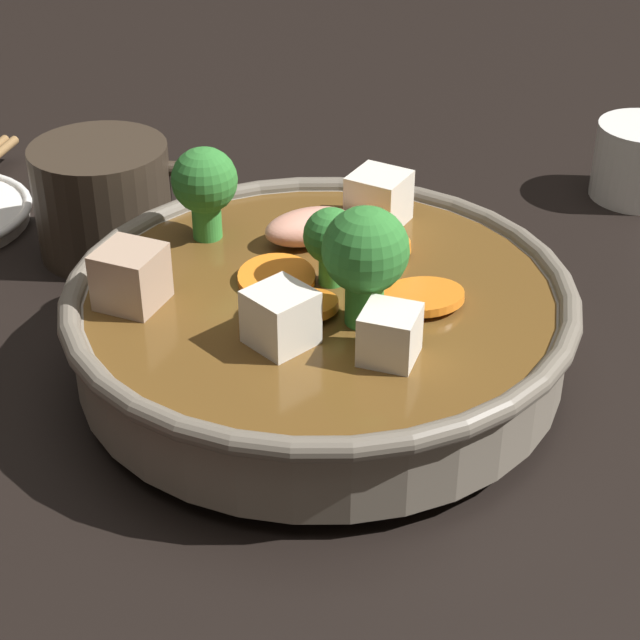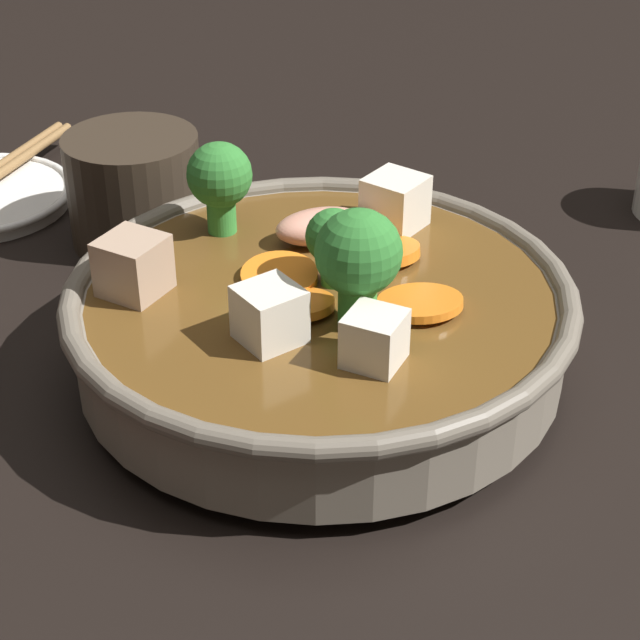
{
  "view_description": "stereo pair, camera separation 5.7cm",
  "coord_description": "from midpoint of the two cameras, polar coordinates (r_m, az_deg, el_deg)",
  "views": [
    {
      "loc": [
        -0.05,
        -0.48,
        0.34
      ],
      "look_at": [
        0.0,
        0.0,
        0.04
      ],
      "focal_mm": 60.0,
      "sensor_mm": 36.0,
      "label": 1
    },
    {
      "loc": [
        0.01,
        -0.49,
        0.34
      ],
      "look_at": [
        0.0,
        0.0,
        0.04
      ],
      "focal_mm": 60.0,
      "sensor_mm": 36.0,
      "label": 2
    }
  ],
  "objects": [
    {
      "name": "dark_mug",
      "position": [
        0.72,
        -13.66,
        6.2
      ],
      "size": [
        0.11,
        0.09,
        0.07
      ],
      "color": "#33281E",
      "rests_on": "ground_plane"
    },
    {
      "name": "ground_plane",
      "position": [
        0.59,
        -2.77,
        -3.01
      ],
      "size": [
        3.0,
        3.0,
        0.0
      ],
      "primitive_type": "plane",
      "color": "black"
    },
    {
      "name": "stirfry_bowl",
      "position": [
        0.57,
        -2.92,
        0.21
      ],
      "size": [
        0.27,
        0.27,
        0.12
      ],
      "color": "slate",
      "rests_on": "ground_plane"
    },
    {
      "name": "tea_cup",
      "position": [
        0.8,
        14.78,
        8.18
      ],
      "size": [
        0.07,
        0.07,
        0.06
      ],
      "color": "white",
      "rests_on": "ground_plane"
    }
  ]
}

